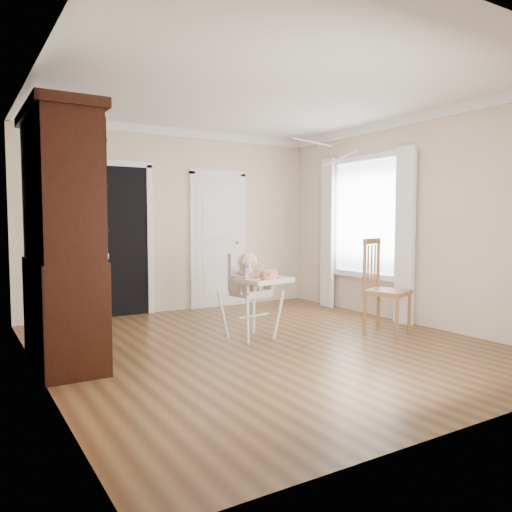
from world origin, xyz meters
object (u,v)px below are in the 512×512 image
cake (270,275)px  sippy_cup (246,274)px  china_cabinet (62,238)px  high_chair (251,285)px  dining_chair (385,289)px

cake → sippy_cup: size_ratio=1.33×
sippy_cup → china_cabinet: (-1.83, 0.25, 0.41)m
high_chair → sippy_cup: (-0.17, -0.18, 0.15)m
high_chair → china_cabinet: 2.08m
china_cabinet → dining_chair: 3.64m
high_chair → cake: size_ratio=4.29×
high_chair → dining_chair: size_ratio=0.88×
high_chair → dining_chair: dining_chair is taller
sippy_cup → dining_chair: (1.69, -0.38, -0.24)m
cake → china_cabinet: bearing=171.1°
high_chair → cake: high_chair is taller
china_cabinet → dining_chair: bearing=-10.2°
high_chair → china_cabinet: (-2.00, 0.07, 0.56)m
sippy_cup → high_chair: bearing=46.8°
high_chair → sippy_cup: size_ratio=5.69×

